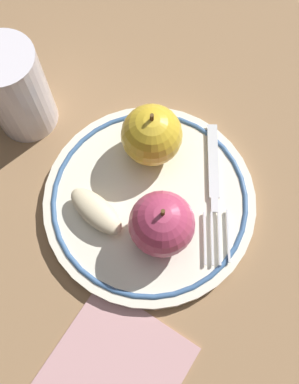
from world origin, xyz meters
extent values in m
plane|color=#926E4A|center=(0.00, 0.00, 0.00)|extent=(2.00, 2.00, 0.00)
cylinder|color=silver|center=(0.02, -0.01, 0.01)|extent=(0.25, 0.25, 0.01)
torus|color=#3B6090|center=(0.02, -0.01, 0.01)|extent=(0.23, 0.23, 0.01)
sphere|color=#B63B5E|center=(0.05, -0.04, 0.05)|extent=(0.07, 0.07, 0.07)
cylinder|color=brown|center=(0.05, -0.04, 0.09)|extent=(0.00, 0.00, 0.01)
sphere|color=gold|center=(-0.01, 0.05, 0.05)|extent=(0.07, 0.07, 0.07)
cylinder|color=brown|center=(-0.01, 0.05, 0.09)|extent=(0.00, 0.00, 0.01)
ellipsoid|color=beige|center=(-0.02, -0.05, 0.03)|extent=(0.08, 0.04, 0.02)
cube|color=silver|center=(0.06, 0.07, 0.02)|extent=(0.06, 0.09, 0.00)
cube|color=silver|center=(0.09, 0.02, 0.02)|extent=(0.02, 0.02, 0.00)
cube|color=silver|center=(0.10, -0.02, 0.02)|extent=(0.03, 0.05, 0.00)
cube|color=silver|center=(0.10, -0.01, 0.02)|extent=(0.03, 0.05, 0.00)
cube|color=silver|center=(0.11, -0.01, 0.02)|extent=(0.03, 0.05, 0.00)
cube|color=silver|center=(0.12, 0.00, 0.02)|extent=(0.03, 0.05, 0.00)
cylinder|color=white|center=(-0.17, 0.01, 0.06)|extent=(0.07, 0.07, 0.12)
cube|color=#C59091|center=(0.08, -0.19, 0.00)|extent=(0.13, 0.15, 0.01)
camera|label=1|loc=(0.10, -0.15, 0.48)|focal=40.00mm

